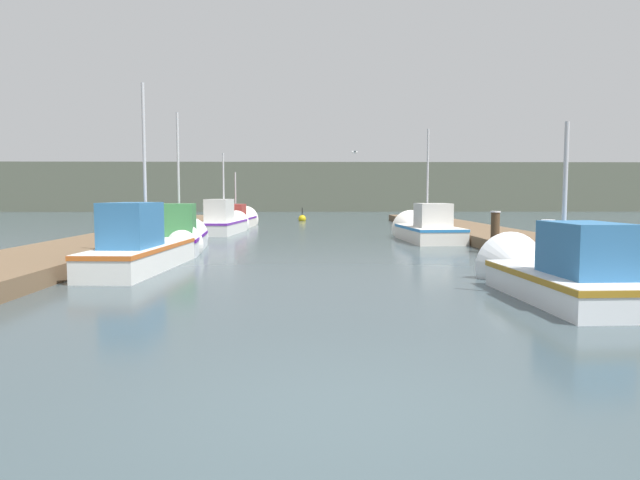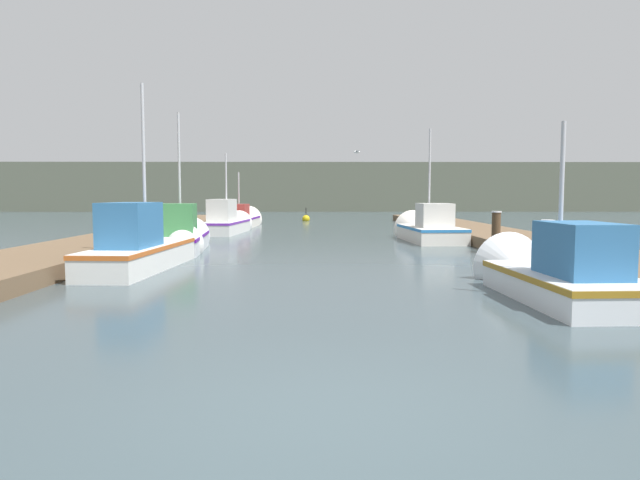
{
  "view_description": "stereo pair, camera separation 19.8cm",
  "coord_description": "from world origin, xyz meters",
  "px_view_note": "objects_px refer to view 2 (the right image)",
  "views": [
    {
      "loc": [
        -0.32,
        -4.57,
        1.84
      ],
      "look_at": [
        0.04,
        12.34,
        0.48
      ],
      "focal_mm": 32.0,
      "sensor_mm": 36.0,
      "label": 1
    },
    {
      "loc": [
        -0.12,
        -4.57,
        1.84
      ],
      "look_at": [
        0.04,
        12.34,
        0.48
      ],
      "focal_mm": 32.0,
      "sensor_mm": 36.0,
      "label": 2
    }
  ],
  "objects_px": {
    "mooring_piling_0": "(547,244)",
    "mooring_piling_3": "(496,232)",
    "fishing_boat_2": "(182,236)",
    "mooring_piling_1": "(209,217)",
    "fishing_boat_0": "(552,274)",
    "seagull_lead": "(357,152)",
    "mooring_piling_2": "(108,245)",
    "fishing_boat_5": "(241,220)",
    "fishing_boat_3": "(426,229)",
    "fishing_boat_4": "(227,222)",
    "fishing_boat_1": "(149,247)",
    "channel_buoy": "(306,219)"
  },
  "relations": [
    {
      "from": "mooring_piling_0",
      "to": "mooring_piling_2",
      "type": "xyz_separation_m",
      "value": [
        -11.24,
        1.12,
        -0.11
      ]
    },
    {
      "from": "fishing_boat_1",
      "to": "fishing_boat_2",
      "type": "relative_size",
      "value": 1.17
    },
    {
      "from": "fishing_boat_0",
      "to": "mooring_piling_1",
      "type": "distance_m",
      "value": 20.57
    },
    {
      "from": "mooring_piling_3",
      "to": "channel_buoy",
      "type": "distance_m",
      "value": 22.44
    },
    {
      "from": "mooring_piling_3",
      "to": "seagull_lead",
      "type": "relative_size",
      "value": 2.36
    },
    {
      "from": "fishing_boat_0",
      "to": "mooring_piling_0",
      "type": "height_order",
      "value": "fishing_boat_0"
    },
    {
      "from": "fishing_boat_3",
      "to": "mooring_piling_3",
      "type": "xyz_separation_m",
      "value": [
        1.17,
        -5.05,
        0.23
      ]
    },
    {
      "from": "fishing_boat_0",
      "to": "fishing_boat_5",
      "type": "bearing_deg",
      "value": 108.76
    },
    {
      "from": "fishing_boat_3",
      "to": "channel_buoy",
      "type": "distance_m",
      "value": 17.26
    },
    {
      "from": "fishing_boat_4",
      "to": "mooring_piling_1",
      "type": "bearing_deg",
      "value": 135.84
    },
    {
      "from": "fishing_boat_1",
      "to": "fishing_boat_4",
      "type": "distance_m",
      "value": 12.64
    },
    {
      "from": "mooring_piling_2",
      "to": "mooring_piling_3",
      "type": "xyz_separation_m",
      "value": [
        11.13,
        2.53,
        0.16
      ]
    },
    {
      "from": "fishing_boat_2",
      "to": "mooring_piling_0",
      "type": "height_order",
      "value": "fishing_boat_2"
    },
    {
      "from": "fishing_boat_3",
      "to": "fishing_boat_4",
      "type": "bearing_deg",
      "value": 149.45
    },
    {
      "from": "fishing_boat_3",
      "to": "fishing_boat_4",
      "type": "distance_m",
      "value": 9.71
    },
    {
      "from": "fishing_boat_2",
      "to": "mooring_piling_3",
      "type": "xyz_separation_m",
      "value": [
        10.07,
        -1.3,
        0.21
      ]
    },
    {
      "from": "fishing_boat_5",
      "to": "mooring_piling_0",
      "type": "relative_size",
      "value": 4.94
    },
    {
      "from": "fishing_boat_3",
      "to": "fishing_boat_2",
      "type": "bearing_deg",
      "value": -160.55
    },
    {
      "from": "fishing_boat_5",
      "to": "seagull_lead",
      "type": "height_order",
      "value": "seagull_lead"
    },
    {
      "from": "fishing_boat_5",
      "to": "seagull_lead",
      "type": "bearing_deg",
      "value": -44.01
    },
    {
      "from": "channel_buoy",
      "to": "mooring_piling_2",
      "type": "bearing_deg",
      "value": -101.47
    },
    {
      "from": "fishing_boat_2",
      "to": "fishing_boat_3",
      "type": "xyz_separation_m",
      "value": [
        8.9,
        3.76,
        -0.01
      ]
    },
    {
      "from": "fishing_boat_5",
      "to": "fishing_boat_0",
      "type": "bearing_deg",
      "value": -66.22
    },
    {
      "from": "mooring_piling_0",
      "to": "mooring_piling_2",
      "type": "distance_m",
      "value": 11.29
    },
    {
      "from": "fishing_boat_2",
      "to": "seagull_lead",
      "type": "bearing_deg",
      "value": 42.4
    },
    {
      "from": "fishing_boat_1",
      "to": "channel_buoy",
      "type": "bearing_deg",
      "value": 85.15
    },
    {
      "from": "fishing_boat_3",
      "to": "seagull_lead",
      "type": "distance_m",
      "value": 5.29
    },
    {
      "from": "mooring_piling_2",
      "to": "mooring_piling_1",
      "type": "bearing_deg",
      "value": 89.14
    },
    {
      "from": "fishing_boat_3",
      "to": "seagull_lead",
      "type": "relative_size",
      "value": 9.41
    },
    {
      "from": "fishing_boat_0",
      "to": "seagull_lead",
      "type": "relative_size",
      "value": 8.23
    },
    {
      "from": "mooring_piling_0",
      "to": "fishing_boat_5",
      "type": "bearing_deg",
      "value": 118.35
    },
    {
      "from": "fishing_boat_4",
      "to": "fishing_boat_5",
      "type": "height_order",
      "value": "fishing_boat_4"
    },
    {
      "from": "seagull_lead",
      "to": "mooring_piling_2",
      "type": "bearing_deg",
      "value": 140.92
    },
    {
      "from": "fishing_boat_4",
      "to": "mooring_piling_0",
      "type": "xyz_separation_m",
      "value": [
        9.92,
        -13.12,
        0.11
      ]
    },
    {
      "from": "fishing_boat_3",
      "to": "mooring_piling_3",
      "type": "relative_size",
      "value": 3.98
    },
    {
      "from": "fishing_boat_5",
      "to": "fishing_boat_1",
      "type": "bearing_deg",
      "value": -87.11
    },
    {
      "from": "fishing_boat_0",
      "to": "fishing_boat_3",
      "type": "xyz_separation_m",
      "value": [
        0.18,
        12.51,
        0.03
      ]
    },
    {
      "from": "fishing_boat_5",
      "to": "fishing_boat_3",
      "type": "bearing_deg",
      "value": -45.51
    },
    {
      "from": "channel_buoy",
      "to": "mooring_piling_3",
      "type": "bearing_deg",
      "value": -73.86
    },
    {
      "from": "mooring_piling_0",
      "to": "mooring_piling_3",
      "type": "distance_m",
      "value": 3.65
    },
    {
      "from": "fishing_boat_0",
      "to": "fishing_boat_2",
      "type": "xyz_separation_m",
      "value": [
        -8.72,
        8.75,
        0.04
      ]
    },
    {
      "from": "mooring_piling_1",
      "to": "fishing_boat_4",
      "type": "bearing_deg",
      "value": -48.85
    },
    {
      "from": "fishing_boat_2",
      "to": "mooring_piling_2",
      "type": "height_order",
      "value": "fishing_boat_2"
    },
    {
      "from": "mooring_piling_0",
      "to": "mooring_piling_3",
      "type": "bearing_deg",
      "value": 91.73
    },
    {
      "from": "fishing_boat_1",
      "to": "channel_buoy",
      "type": "distance_m",
      "value": 24.98
    },
    {
      "from": "fishing_boat_1",
      "to": "fishing_boat_4",
      "type": "bearing_deg",
      "value": 93.27
    },
    {
      "from": "fishing_boat_2",
      "to": "seagull_lead",
      "type": "distance_m",
      "value": 9.99
    },
    {
      "from": "mooring_piling_1",
      "to": "mooring_piling_2",
      "type": "xyz_separation_m",
      "value": [
        -0.2,
        -13.28,
        -0.19
      ]
    },
    {
      "from": "fishing_boat_2",
      "to": "mooring_piling_1",
      "type": "relative_size",
      "value": 3.87
    },
    {
      "from": "fishing_boat_3",
      "to": "mooring_piling_1",
      "type": "height_order",
      "value": "fishing_boat_3"
    }
  ]
}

